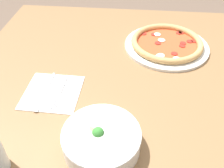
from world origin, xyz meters
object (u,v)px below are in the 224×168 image
at_px(pizza, 167,44).
at_px(fork, 60,92).
at_px(knife, 46,89).
at_px(bowl, 101,139).

bearing_deg(pizza, fork, 40.55).
bearing_deg(fork, knife, -95.14).
bearing_deg(knife, bowl, 48.44).
height_order(pizza, fork, pizza).
relative_size(pizza, fork, 2.07).
height_order(bowl, fork, bowl).
relative_size(pizza, knife, 1.82).
relative_size(fork, knife, 0.88).
distance_m(pizza, fork, 0.50).
distance_m(pizza, knife, 0.54).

